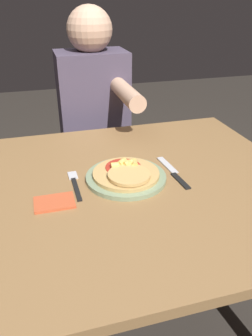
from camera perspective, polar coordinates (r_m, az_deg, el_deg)
name	(u,v)px	position (r m, az deg, el deg)	size (l,w,h in m)	color
ground_plane	(130,332)	(1.52, 0.73, -26.66)	(8.00, 8.00, 0.00)	#2D2823
dining_table	(131,210)	(1.08, 0.93, -7.30)	(1.08, 0.93, 0.73)	olive
plate	(126,177)	(1.03, 0.00, -1.62)	(0.25, 0.25, 0.01)	gray
pizza	(127,173)	(1.02, 0.09, -0.81)	(0.21, 0.21, 0.04)	tan
fork	(75,183)	(1.02, -8.89, -2.68)	(0.03, 0.18, 0.00)	black
knife	(173,172)	(1.07, 8.27, -0.77)	(0.03, 0.22, 0.00)	black
napkin	(54,202)	(0.94, -12.35, -5.87)	(0.11, 0.08, 0.01)	#C6512D
person_diner	(95,116)	(1.65, -5.50, 9.00)	(0.33, 0.52, 1.20)	#2D2D38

